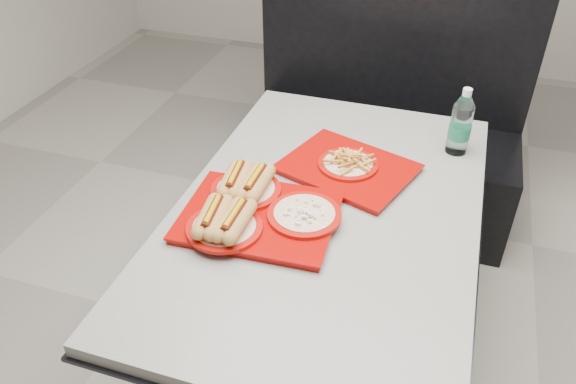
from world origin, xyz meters
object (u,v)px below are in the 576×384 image
(booth_bench, at_px, (381,134))
(water_bottle, at_px, (461,125))
(tray_far, at_px, (348,166))
(tray_near, at_px, (253,209))
(diner_table, at_px, (326,246))

(booth_bench, bearing_deg, water_bottle, -61.85)
(tray_far, xyz_separation_m, water_bottle, (0.33, 0.24, 0.08))
(tray_near, relative_size, tray_far, 0.97)
(tray_far, bearing_deg, water_bottle, 35.96)
(diner_table, relative_size, tray_near, 3.01)
(booth_bench, relative_size, tray_near, 2.87)
(tray_near, xyz_separation_m, water_bottle, (0.54, 0.57, 0.07))
(diner_table, xyz_separation_m, tray_near, (-0.20, -0.13, 0.20))
(tray_near, bearing_deg, tray_far, 57.77)
(tray_far, bearing_deg, diner_table, -93.76)
(water_bottle, bearing_deg, tray_far, -144.04)
(booth_bench, distance_m, tray_far, 0.96)
(booth_bench, height_order, tray_near, booth_bench)
(water_bottle, bearing_deg, diner_table, -127.89)
(booth_bench, xyz_separation_m, tray_far, (0.01, -0.89, 0.37))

